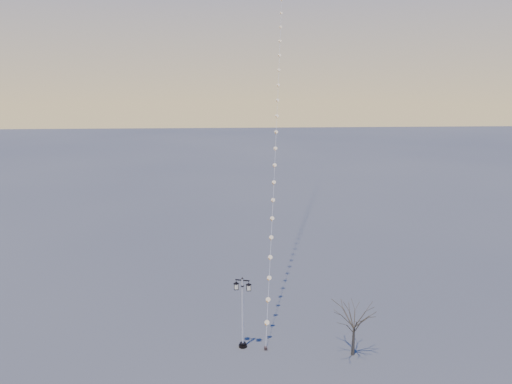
{
  "coord_description": "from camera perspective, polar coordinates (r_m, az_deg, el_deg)",
  "views": [
    {
      "loc": [
        -0.35,
        -28.54,
        18.22
      ],
      "look_at": [
        1.71,
        6.83,
        9.74
      ],
      "focal_mm": 33.69,
      "sensor_mm": 36.0,
      "label": 1
    }
  ],
  "objects": [
    {
      "name": "ground",
      "position": [
        33.86,
        -2.34,
        -19.1
      ],
      "size": [
        300.0,
        300.0,
        0.0
      ],
      "primitive_type": "plane",
      "color": "#4A4C4A",
      "rests_on": "ground"
    },
    {
      "name": "street_lamp",
      "position": [
        33.63,
        -1.6,
        -13.72
      ],
      "size": [
        1.28,
        0.68,
        5.17
      ],
      "rotation": [
        0.0,
        0.0,
        -0.27
      ],
      "color": "black",
      "rests_on": "ground"
    },
    {
      "name": "bare_tree",
      "position": [
        33.51,
        11.61,
        -14.56
      ],
      "size": [
        2.29,
        2.29,
        3.79
      ],
      "rotation": [
        0.0,
        0.0,
        0.25
      ],
      "color": "#423B2C",
      "rests_on": "ground"
    },
    {
      "name": "kite_train",
      "position": [
        50.0,
        2.73,
        16.57
      ],
      "size": [
        6.2,
        41.04,
        42.02
      ],
      "rotation": [
        0.0,
        0.0,
        0.33
      ],
      "color": "#382921",
      "rests_on": "ground"
    }
  ]
}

